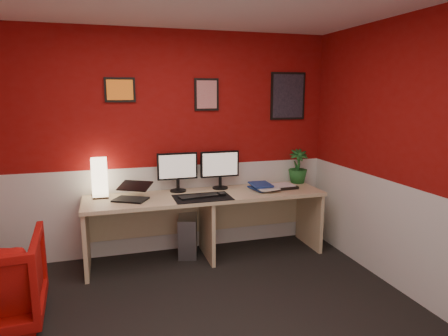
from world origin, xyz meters
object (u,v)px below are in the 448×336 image
desk (207,226)px  laptop (130,190)px  pc_tower (188,234)px  shoji_lamp (100,179)px  potted_plant (298,166)px  monitor_left (178,166)px  monitor_right (220,164)px  zen_tray (280,187)px

desk → laptop: 0.94m
desk → pc_tower: bearing=136.3°
shoji_lamp → potted_plant: 2.32m
laptop → monitor_left: bearing=53.4°
pc_tower → potted_plant: bearing=16.7°
monitor_right → pc_tower: (-0.40, -0.04, -0.80)m
monitor_left → pc_tower: bearing=-24.2°
shoji_lamp → zen_tray: bearing=-4.7°
desk → zen_tray: (0.89, 0.02, 0.38)m
desk → potted_plant: size_ratio=6.32×
desk → monitor_right: bearing=43.8°
monitor_left → pc_tower: (0.09, -0.04, -0.80)m
shoji_lamp → laptop: size_ratio=1.21×
shoji_lamp → zen_tray: size_ratio=1.14×
potted_plant → zen_tray: bearing=-148.1°
monitor_left → pc_tower: 0.80m
monitor_right → pc_tower: 0.89m
monitor_left → potted_plant: bearing=0.4°
monitor_left → zen_tray: bearing=-9.2°
desk → pc_tower: size_ratio=5.78×
laptop → pc_tower: laptop is taller
monitor_left → potted_plant: (1.49, 0.01, -0.08)m
laptop → zen_tray: laptop is taller
shoji_lamp → monitor_right: 1.33m
zen_tray → pc_tower: bearing=172.2°
monitor_left → zen_tray: size_ratio=1.66×
laptop → potted_plant: 2.04m
shoji_lamp → zen_tray: (2.00, -0.17, -0.18)m
potted_plant → pc_tower: (-1.39, -0.05, -0.71)m
zen_tray → monitor_left: bearing=170.8°
shoji_lamp → pc_tower: (0.93, -0.02, -0.70)m
potted_plant → monitor_right: bearing=-178.9°
monitor_right → shoji_lamp: bearing=-179.2°
shoji_lamp → potted_plant: bearing=0.9°
shoji_lamp → monitor_right: (1.32, 0.02, 0.09)m
desk → potted_plant: potted_plant is taller
zen_tray → potted_plant: (0.32, 0.20, 0.19)m
zen_tray → laptop: bearing=-178.4°
monitor_left → potted_plant: monitor_left is taller
monitor_right → zen_tray: (0.68, -0.18, -0.28)m
monitor_right → laptop: bearing=-167.4°
desk → monitor_left: 0.74m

